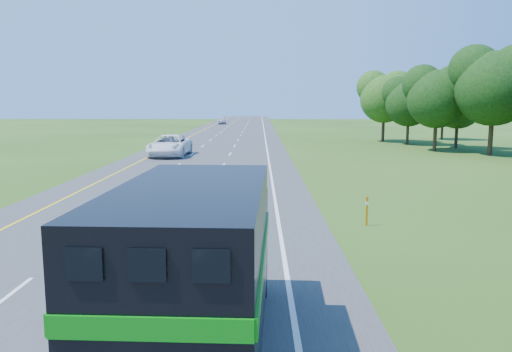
% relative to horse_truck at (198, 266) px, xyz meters
% --- Properties ---
extents(road, '(15.00, 260.00, 0.04)m').
position_rel_horse_truck_xyz_m(road, '(-3.53, 42.00, -1.92)').
color(road, '#38383A').
rests_on(road, ground).
extents(lane_markings, '(11.15, 260.00, 0.01)m').
position_rel_horse_truck_xyz_m(lane_markings, '(-3.53, 42.00, -1.90)').
color(lane_markings, yellow).
rests_on(lane_markings, road).
extents(horse_truck, '(2.81, 8.13, 3.56)m').
position_rel_horse_truck_xyz_m(horse_truck, '(0.00, 0.00, 0.00)').
color(horse_truck, black).
rests_on(horse_truck, road).
extents(white_suv, '(3.47, 7.19, 1.97)m').
position_rel_horse_truck_xyz_m(white_suv, '(-7.22, 37.31, -0.92)').
color(white_suv, white).
rests_on(white_suv, road).
extents(far_car, '(1.69, 4.14, 1.41)m').
position_rel_horse_truck_xyz_m(far_car, '(-7.45, 105.47, -1.20)').
color(far_car, '#B7B8BF').
rests_on(far_car, road).
extents(delineator, '(0.10, 0.06, 1.21)m').
position_rel_horse_truck_xyz_m(delineator, '(5.56, 10.88, -1.29)').
color(delineator, orange).
rests_on(delineator, ground).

